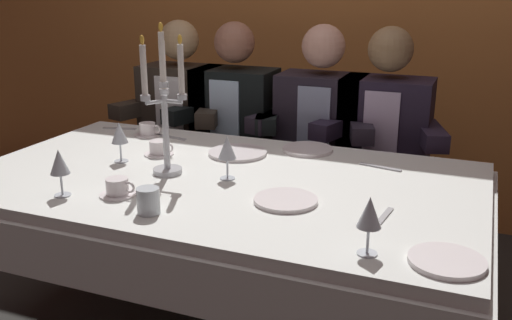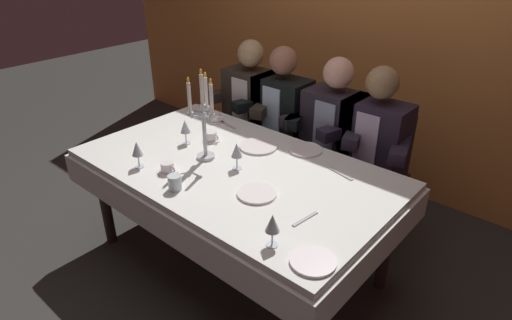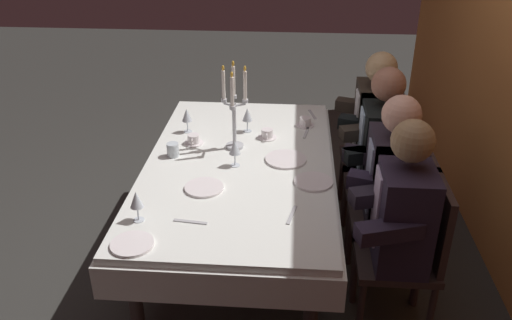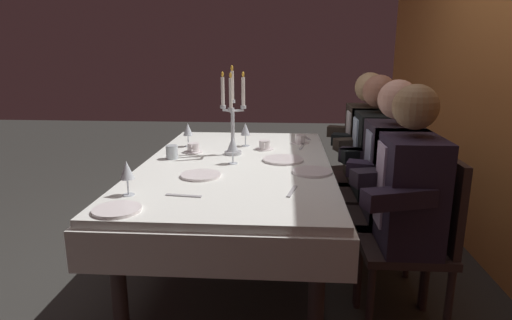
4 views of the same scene
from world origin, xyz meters
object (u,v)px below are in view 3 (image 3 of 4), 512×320
(wine_glass_2, at_px, (187,116))
(coffee_cup_1, at_px, (305,122))
(candelabra, at_px, (234,111))
(water_tumbler_0, at_px, (173,150))
(seated_diner_2, at_px, (394,181))
(dinner_plate_3, at_px, (286,159))
(dining_table, at_px, (239,180))
(dinner_plate_0, at_px, (204,188))
(seated_diner_3, at_px, (403,212))
(seated_diner_1, at_px, (382,144))
(dinner_plate_1, at_px, (132,244))
(seated_diner_0, at_px, (376,124))
(wine_glass_3, at_px, (136,200))
(coffee_cup_0, at_px, (267,134))
(wine_glass_1, at_px, (235,148))
(dinner_plate_2, at_px, (313,182))
(wine_glass_0, at_px, (247,115))
(coffee_cup_2, at_px, (194,140))

(wine_glass_2, height_order, coffee_cup_1, wine_glass_2)
(candelabra, distance_m, water_tumbler_0, 0.44)
(coffee_cup_1, xyz_separation_m, seated_diner_2, (0.70, 0.49, -0.03))
(dinner_plate_3, bearing_deg, dining_table, -79.88)
(dinner_plate_0, height_order, seated_diner_3, seated_diner_3)
(coffee_cup_1, xyz_separation_m, seated_diner_1, (0.23, 0.49, -0.03))
(dinner_plate_1, bearing_deg, seated_diner_2, 118.53)
(dinner_plate_0, xyz_separation_m, coffee_cup_1, (-0.88, 0.55, 0.02))
(seated_diner_0, height_order, seated_diner_1, same)
(dinner_plate_0, distance_m, wine_glass_3, 0.44)
(wine_glass_3, xyz_separation_m, seated_diner_0, (-1.29, 1.31, -0.12))
(coffee_cup_0, bearing_deg, wine_glass_1, -23.08)
(dinner_plate_2, distance_m, seated_diner_3, 0.51)
(dinner_plate_1, bearing_deg, dinner_plate_3, 142.60)
(dinner_plate_1, xyz_separation_m, wine_glass_0, (-1.29, 0.42, 0.11))
(wine_glass_0, bearing_deg, coffee_cup_0, 55.72)
(seated_diner_0, relative_size, seated_diner_1, 1.00)
(dinner_plate_3, height_order, wine_glass_3, wine_glass_3)
(seated_diner_1, bearing_deg, coffee_cup_2, -85.58)
(candelabra, bearing_deg, dinner_plate_3, 65.39)
(wine_glass_1, height_order, coffee_cup_1, wine_glass_1)
(seated_diner_0, bearing_deg, coffee_cup_0, -68.08)
(dinner_plate_3, xyz_separation_m, seated_diner_2, (0.19, 0.61, -0.01))
(candelabra, distance_m, wine_glass_3, 0.93)
(wine_glass_3, bearing_deg, dinner_plate_0, 140.06)
(dinner_plate_1, xyz_separation_m, seated_diner_2, (-0.70, 1.29, -0.01))
(seated_diner_3, bearing_deg, dinner_plate_0, -97.98)
(dinner_plate_1, bearing_deg, wine_glass_0, 162.11)
(coffee_cup_2, bearing_deg, wine_glass_2, -157.72)
(seated_diner_1, relative_size, seated_diner_3, 1.00)
(seated_diner_3, bearing_deg, coffee_cup_0, -137.83)
(wine_glass_0, height_order, wine_glass_3, same)
(coffee_cup_2, relative_size, seated_diner_1, 0.11)
(dining_table, relative_size, dinner_plate_3, 7.88)
(coffee_cup_0, height_order, coffee_cup_1, same)
(wine_glass_3, height_order, seated_diner_2, seated_diner_2)
(dinner_plate_3, bearing_deg, dinner_plate_0, -50.01)
(wine_glass_3, bearing_deg, seated_diner_1, 126.36)
(candelabra, xyz_separation_m, dinner_plate_1, (1.04, -0.36, -0.24))
(candelabra, bearing_deg, coffee_cup_2, -98.02)
(dinner_plate_2, height_order, wine_glass_3, wine_glass_3)
(dining_table, bearing_deg, seated_diner_0, 126.22)
(wine_glass_3, bearing_deg, wine_glass_0, 157.93)
(wine_glass_2, bearing_deg, wine_glass_1, 39.19)
(dinner_plate_3, height_order, water_tumbler_0, water_tumbler_0)
(seated_diner_0, height_order, seated_diner_3, same)
(wine_glass_1, relative_size, wine_glass_3, 1.00)
(wine_glass_0, relative_size, water_tumbler_0, 1.96)
(wine_glass_2, distance_m, coffee_cup_0, 0.54)
(wine_glass_1, bearing_deg, seated_diner_1, 112.12)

